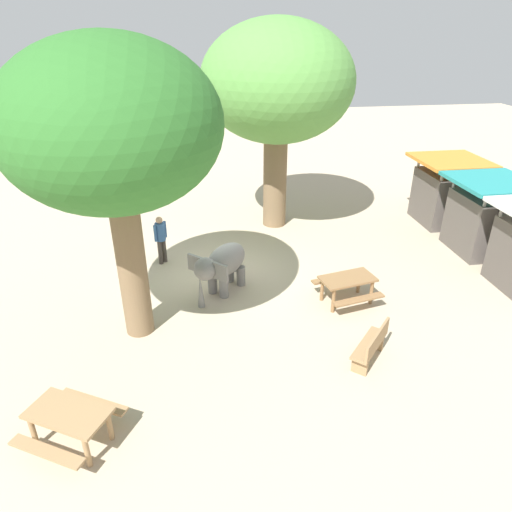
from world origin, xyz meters
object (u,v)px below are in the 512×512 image
Objects in this scene: wooden_bench at (372,345)px; market_stall_teal at (485,220)px; shade_tree_secondary at (112,128)px; market_stall_orange at (445,194)px; elephant at (222,264)px; person_handler at (161,236)px; shade_tree_main at (277,84)px; picnic_table_near at (70,419)px; feed_bucket at (235,265)px; picnic_table_far at (347,284)px.

market_stall_teal is (-5.03, 5.87, 0.67)m from wooden_bench.
shade_tree_secondary is 13.17m from market_stall_orange.
elephant is 0.76× the size of market_stall_orange.
person_handler is at bearing -93.76° from market_stall_teal.
shade_tree_main is 2.89× the size of market_stall_teal.
shade_tree_main reaches higher than picnic_table_near.
feed_bucket is (3.47, -1.94, -5.02)m from shade_tree_main.
market_stall_teal reaches higher than feed_bucket.
feed_bucket is at bearing -158.06° from elephant.
market_stall_orange reaches higher than person_handler.
picnic_table_near is 13.81m from market_stall_teal.
wooden_bench is at bearing -108.11° from picnic_table_far.
picnic_table_far is at bearing 35.40° from wooden_bench.
picnic_table_near is (3.44, -0.97, -4.52)m from shade_tree_secondary.
shade_tree_secondary is 5.76m from picnic_table_near.
picnic_table_far is at bearing 115.22° from elephant.
shade_tree_secondary is at bearing -51.93° from person_handler.
picnic_table_near is 7.69m from picnic_table_far.
elephant reaches higher than picnic_table_far.
market_stall_teal is at bearing -123.02° from picnic_table_near.
feed_bucket is (-2.86, 2.75, -4.95)m from shade_tree_secondary.
shade_tree_secondary reaches higher than person_handler.
shade_tree_secondary is at bearing 110.39° from wooden_bench.
shade_tree_main is at bearing 46.08° from wooden_bench.
market_stall_orange is 8.97m from feed_bucket.
person_handler is 2.54m from feed_bucket.
elephant is 5.33× the size of feed_bucket.
market_stall_orange is (0.77, 6.56, -4.04)m from shade_tree_main.
person_handler is 7.26m from picnic_table_near.
picnic_table_near is 5.65× the size of feed_bucket.
person_handler reaches higher than picnic_table_far.
wooden_bench is 0.65× the size of picnic_table_near.
picnic_table_far is at bearing 9.27° from shade_tree_main.
picnic_table_near is (7.11, -1.44, -0.36)m from person_handler.
picnic_table_near is at bearing -161.51° from picnic_table_far.
shade_tree_main is at bearing 143.45° from shade_tree_secondary.
shade_tree_secondary is at bearing -43.92° from feed_bucket.
shade_tree_main is 1.05× the size of shade_tree_secondary.
shade_tree_main is (-4.77, 2.44, 4.27)m from elephant.
elephant is 0.76× the size of market_stall_teal.
person_handler is 10.81m from market_stall_teal.
shade_tree_secondary reaches higher than wooden_bench.
picnic_table_near is 0.81× the size of market_stall_orange.
person_handler is 10.95m from market_stall_orange.
picnic_table_far is at bearing 94.83° from shade_tree_secondary.
market_stall_teal is at bearing 90.69° from feed_bucket.
shade_tree_main is at bearing 77.69° from person_handler.
person_handler reaches higher than wooden_bench.
wooden_bench is at bearing 4.69° from shade_tree_main.
elephant reaches higher than wooden_bench.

